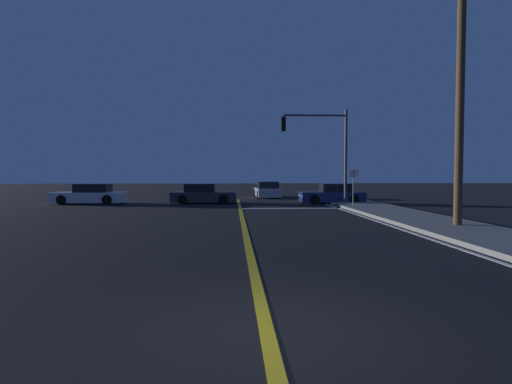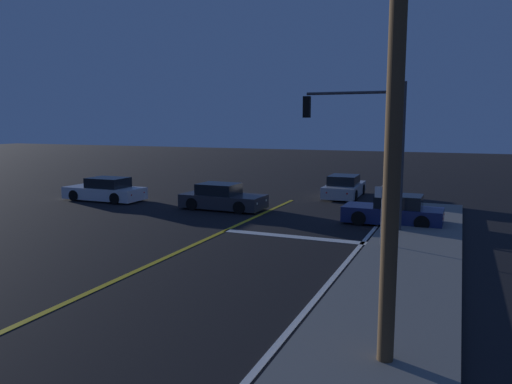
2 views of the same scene
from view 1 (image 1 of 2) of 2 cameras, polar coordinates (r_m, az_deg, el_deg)
The scene contains 12 objects.
ground_plane at distance 5.77m, azimuth 1.52°, elevation -18.33°, with size 160.00×160.00×0.00m, color black.
sidewalk_right at distance 17.77m, azimuth 23.66°, elevation -4.07°, with size 3.20×37.36×0.15m, color slate.
lane_line_center at distance 15.89m, azimuth -1.53°, elevation -4.87°, with size 0.20×35.28×0.01m, color gold.
lane_line_edge_right at distance 17.03m, azimuth 18.07°, elevation -4.50°, with size 0.16×35.28×0.01m, color white.
stop_bar at distance 24.95m, azimuth 4.74°, elevation -2.18°, with size 5.95×0.50×0.01m, color white.
car_mid_block_navy at distance 29.44m, azimuth 10.14°, elevation -0.37°, with size 4.31×1.85×1.34m.
car_distant_tail_white at distance 30.73m, azimuth -21.20°, elevation -0.38°, with size 4.72×1.99×1.34m.
car_far_approaching_silver at distance 36.00m, azimuth 1.53°, elevation 0.20°, with size 2.09×4.61×1.34m.
car_side_waiting_charcoal at distance 29.30m, azimuth -7.03°, elevation -0.36°, with size 4.43×2.04×1.34m.
traffic_signal_near_right at distance 27.60m, azimuth 8.90°, elevation 6.69°, with size 4.22×0.28×6.09m.
utility_pole_right at distance 17.73m, azimuth 25.52°, elevation 13.14°, with size 1.74×0.30×10.38m.
street_sign_corner at distance 25.09m, azimuth 12.79°, elevation 1.31°, with size 0.56×0.11×2.28m.
Camera 1 is at (-0.44, -5.37, 2.05)m, focal length 30.11 mm.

